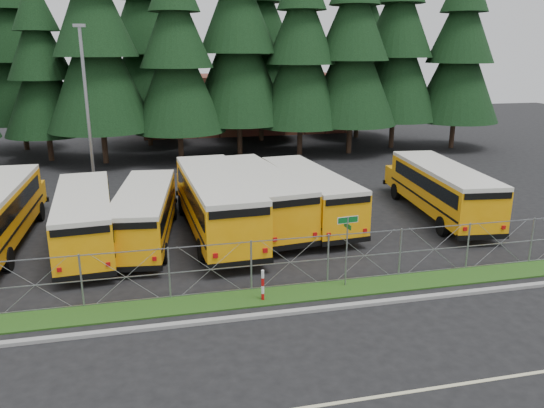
{
  "coord_description": "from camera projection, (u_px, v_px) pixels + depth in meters",
  "views": [
    {
      "loc": [
        -4.34,
        -18.93,
        8.73
      ],
      "look_at": [
        0.95,
        4.0,
        1.84
      ],
      "focal_mm": 35.0,
      "sensor_mm": 36.0,
      "label": 1
    }
  ],
  "objects": [
    {
      "name": "conifer_4",
      "position": [
        177.0,
        57.0,
        40.91
      ],
      "size": [
        7.35,
        7.35,
        16.26
      ],
      "primitive_type": null,
      "color": "black",
      "rests_on": "ground"
    },
    {
      "name": "conifer_7",
      "position": [
        353.0,
        50.0,
        43.97
      ],
      "size": [
        7.82,
        7.82,
        17.29
      ],
      "primitive_type": null,
      "color": "black",
      "rests_on": "ground"
    },
    {
      "name": "conifer_2",
      "position": [
        41.0,
        70.0,
        41.22
      ],
      "size": [
        6.46,
        6.46,
        14.29
      ],
      "primitive_type": null,
      "color": "black",
      "rests_on": "ground"
    },
    {
      "name": "ground",
      "position": [
        271.0,
        277.0,
        21.1
      ],
      "size": [
        120.0,
        120.0,
        0.0
      ],
      "primitive_type": "plane",
      "color": "black",
      "rests_on": "ground"
    },
    {
      "name": "conifer_8",
      "position": [
        397.0,
        47.0,
        46.52
      ],
      "size": [
        8.04,
        8.04,
        17.77
      ],
      "primitive_type": null,
      "color": "black",
      "rests_on": "ground"
    },
    {
      "name": "grass_verge",
      "position": [
        282.0,
        295.0,
        19.5
      ],
      "size": [
        50.0,
        1.4,
        0.06
      ],
      "primitive_type": "cube",
      "color": "#1A4213",
      "rests_on": "ground"
    },
    {
      "name": "chainlink_fence",
      "position": [
        277.0,
        263.0,
        19.88
      ],
      "size": [
        44.0,
        0.1,
        2.0
      ],
      "primitive_type": null,
      "color": "gray",
      "rests_on": "ground"
    },
    {
      "name": "conifer_12",
      "position": [
        261.0,
        44.0,
        50.25
      ],
      "size": [
        8.3,
        8.3,
        18.35
      ],
      "primitive_type": null,
      "color": "black",
      "rests_on": "ground"
    },
    {
      "name": "light_standard",
      "position": [
        87.0,
        105.0,
        32.0
      ],
      "size": [
        0.7,
        0.35,
        10.14
      ],
      "color": "gray",
      "rests_on": "ground"
    },
    {
      "name": "bus_2",
      "position": [
        85.0,
        220.0,
        23.93
      ],
      "size": [
        3.24,
        10.27,
        2.65
      ],
      "primitive_type": null,
      "rotation": [
        0.0,
        0.0,
        0.09
      ],
      "color": "orange",
      "rests_on": "ground"
    },
    {
      "name": "striped_bollard",
      "position": [
        263.0,
        286.0,
        18.95
      ],
      "size": [
        0.11,
        0.11,
        1.2
      ],
      "primitive_type": "cylinder",
      "color": "#B20C0C",
      "rests_on": "ground"
    },
    {
      "name": "conifer_3",
      "position": [
        96.0,
        45.0,
        39.73
      ],
      "size": [
        8.19,
        8.19,
        18.11
      ],
      "primitive_type": null,
      "color": "black",
      "rests_on": "ground"
    },
    {
      "name": "brick_building",
      "position": [
        244.0,
        103.0,
        58.95
      ],
      "size": [
        22.0,
        10.0,
        6.0
      ],
      "primitive_type": "cube",
      "color": "brown",
      "rests_on": "ground"
    },
    {
      "name": "bus_3",
      "position": [
        146.0,
        215.0,
        24.76
      ],
      "size": [
        3.48,
        10.05,
        2.58
      ],
      "primitive_type": null,
      "rotation": [
        0.0,
        0.0,
        -0.12
      ],
      "color": "orange",
      "rests_on": "ground"
    },
    {
      "name": "conifer_10",
      "position": [
        14.0,
        52.0,
        45.5
      ],
      "size": [
        7.66,
        7.66,
        16.94
      ],
      "primitive_type": null,
      "color": "black",
      "rests_on": "ground"
    },
    {
      "name": "bus_6",
      "position": [
        306.0,
        196.0,
        27.68
      ],
      "size": [
        3.45,
        10.58,
        2.72
      ],
      "primitive_type": null,
      "rotation": [
        0.0,
        0.0,
        0.1
      ],
      "color": "orange",
      "rests_on": "ground"
    },
    {
      "name": "bus_4",
      "position": [
        216.0,
        204.0,
        25.59
      ],
      "size": [
        3.38,
        11.8,
        3.06
      ],
      "primitive_type": null,
      "rotation": [
        0.0,
        0.0,
        0.05
      ],
      "color": "orange",
      "rests_on": "ground"
    },
    {
      "name": "street_sign",
      "position": [
        347.0,
        236.0,
        19.72
      ],
      "size": [
        0.84,
        0.55,
        2.81
      ],
      "color": "gray",
      "rests_on": "ground"
    },
    {
      "name": "bus_5",
      "position": [
        258.0,
        197.0,
        27.15
      ],
      "size": [
        3.93,
        11.12,
        2.85
      ],
      "primitive_type": null,
      "rotation": [
        0.0,
        0.0,
        0.13
      ],
      "color": "orange",
      "rests_on": "ground"
    },
    {
      "name": "conifer_13",
      "position": [
        360.0,
        44.0,
        52.05
      ],
      "size": [
        8.34,
        8.34,
        18.44
      ],
      "primitive_type": null,
      "color": "black",
      "rests_on": "ground"
    },
    {
      "name": "conifer_5",
      "position": [
        238.0,
        42.0,
        43.38
      ],
      "size": [
        8.4,
        8.4,
        18.58
      ],
      "primitive_type": null,
      "color": "black",
      "rests_on": "ground"
    },
    {
      "name": "curb",
      "position": [
        292.0,
        312.0,
        18.18
      ],
      "size": [
        50.0,
        0.25,
        0.12
      ],
      "primitive_type": "cube",
      "color": "gray",
      "rests_on": "ground"
    },
    {
      "name": "bus_east",
      "position": [
        439.0,
        191.0,
        28.5
      ],
      "size": [
        3.66,
        10.94,
        2.81
      ],
      "primitive_type": null,
      "rotation": [
        0.0,
        0.0,
        -0.11
      ],
      "color": "orange",
      "rests_on": "ground"
    },
    {
      "name": "road_lane_line",
      "position": [
        341.0,
        402.0,
        13.62
      ],
      "size": [
        50.0,
        0.12,
        0.01
      ],
      "primitive_type": "cube",
      "color": "beige",
      "rests_on": "ground"
    },
    {
      "name": "conifer_9",
      "position": [
        460.0,
        53.0,
        46.51
      ],
      "size": [
        7.57,
        7.57,
        16.74
      ],
      "primitive_type": null,
      "color": "black",
      "rests_on": "ground"
    },
    {
      "name": "conifer_11",
      "position": [
        144.0,
        44.0,
        47.53
      ],
      "size": [
        8.32,
        8.32,
        18.39
      ],
      "primitive_type": null,
      "color": "black",
      "rests_on": "ground"
    },
    {
      "name": "conifer_6",
      "position": [
        301.0,
        54.0,
        43.46
      ],
      "size": [
        7.54,
        7.54,
        16.68
      ],
      "primitive_type": null,
      "color": "black",
      "rests_on": "ground"
    }
  ]
}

